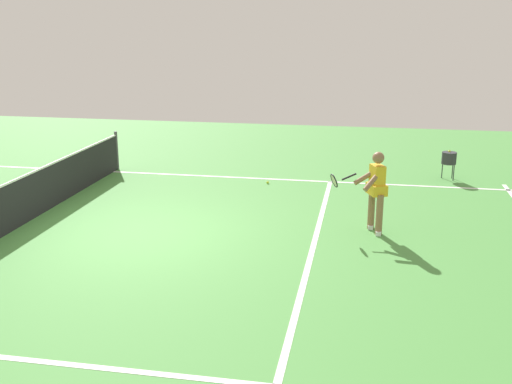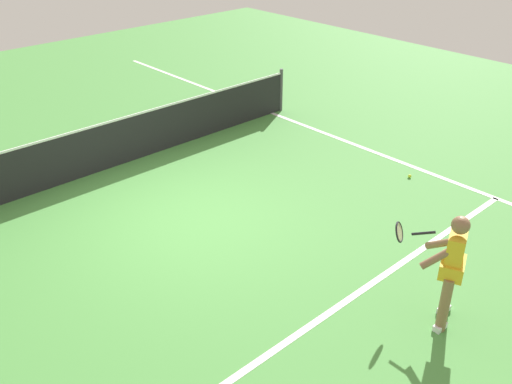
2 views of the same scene
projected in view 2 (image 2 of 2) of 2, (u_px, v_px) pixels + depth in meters
name	position (u px, v px, depth m)	size (l,w,h in m)	color
ground_plane	(188.00, 220.00, 9.48)	(25.57, 25.57, 0.00)	#4C9342
service_line_marking	(331.00, 311.00, 7.46)	(8.94, 0.10, 0.01)	white
sideline_right_marking	(357.00, 145.00, 12.13)	(0.10, 17.67, 0.01)	white
court_net	(105.00, 146.00, 10.93)	(9.62, 0.08, 1.04)	#4C4C51
tennis_player	(450.00, 266.00, 6.92)	(0.67, 1.12, 1.55)	#8C6647
tennis_ball_far	(410.00, 176.00, 10.80)	(0.07, 0.07, 0.07)	#D1E533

